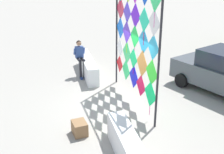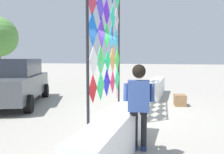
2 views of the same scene
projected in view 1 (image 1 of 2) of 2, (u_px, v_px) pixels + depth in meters
The scene contains 5 objects.
ground at pixel (115, 106), 10.21m from camera, with size 120.00×120.00×0.00m, color #9E998E.
plaza_ledge_left at pixel (88, 66), 13.06m from camera, with size 3.23×0.48×0.79m, color white.
kite_display_rack at pixel (134, 34), 9.68m from camera, with size 3.92×0.34×4.45m.
seated_vendor at pixel (80, 56), 12.62m from camera, with size 0.76×0.54×1.64m.
cardboard_box_large at pixel (80, 128), 8.43m from camera, with size 0.51×0.40×0.41m, color olive.
Camera 1 is at (8.83, -2.25, 4.72)m, focal length 45.29 mm.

